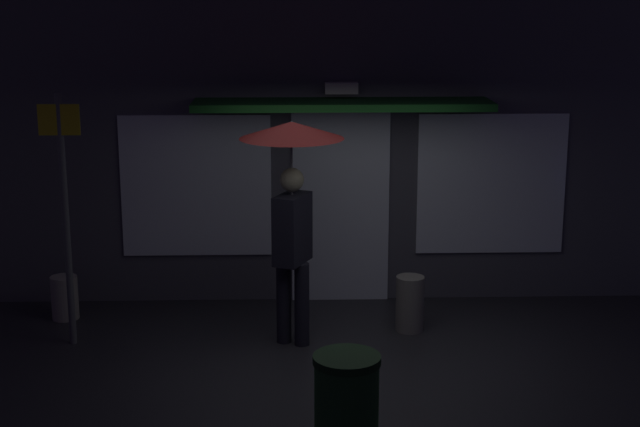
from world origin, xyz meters
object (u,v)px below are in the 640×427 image
at_px(sidewalk_bollard, 410,304).
at_px(sidewalk_bollard_2, 65,298).
at_px(person_with_umbrella, 292,181).
at_px(trash_bin, 347,413).
at_px(street_sign_post, 65,206).

distance_m(sidewalk_bollard, sidewalk_bollard_2, 3.74).
bearing_deg(sidewalk_bollard_2, sidewalk_bollard, -7.44).
height_order(person_with_umbrella, trash_bin, person_with_umbrella).
relative_size(sidewalk_bollard_2, trash_bin, 0.52).
bearing_deg(person_with_umbrella, sidewalk_bollard_2, 96.30).
bearing_deg(sidewalk_bollard, person_with_umbrella, -164.72).
relative_size(person_with_umbrella, street_sign_post, 0.89).
height_order(street_sign_post, trash_bin, street_sign_post).
bearing_deg(sidewalk_bollard, trash_bin, -105.95).
relative_size(street_sign_post, sidewalk_bollard, 4.31).
xyz_separation_m(sidewalk_bollard_2, trash_bin, (2.87, -3.42, 0.22)).
height_order(person_with_umbrella, sidewalk_bollard, person_with_umbrella).
bearing_deg(trash_bin, sidewalk_bollard, 74.05).
distance_m(street_sign_post, sidewalk_bollard_2, 1.43).
relative_size(person_with_umbrella, sidewalk_bollard_2, 4.76).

